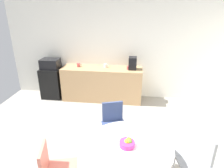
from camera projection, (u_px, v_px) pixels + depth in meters
name	position (u px, v px, depth m)	size (l,w,h in m)	color
wall_back	(118.00, 50.00, 5.30)	(6.00, 0.10, 2.60)	white
counter_block	(102.00, 84.00, 5.35)	(2.12, 0.60, 0.90)	tan
mini_fridge	(53.00, 83.00, 5.52)	(0.54, 0.54, 0.84)	black
microwave	(50.00, 64.00, 5.32)	(0.48, 0.38, 0.26)	black
round_table	(128.00, 153.00, 2.62)	(1.16, 1.16, 0.75)	silver
chair_navy	(113.00, 120.00, 3.56)	(0.53, 0.53, 0.83)	silver
chair_coral	(52.00, 166.00, 2.53)	(0.51, 0.51, 0.83)	silver
chair_gray	(199.00, 154.00, 2.75)	(0.50, 0.50, 0.83)	silver
fruit_bowl	(127.00, 143.00, 2.55)	(0.20, 0.20, 0.11)	#D8338C
mug_white	(128.00, 68.00, 5.04)	(0.13, 0.08, 0.09)	#D84C4C
mug_green	(78.00, 65.00, 5.27)	(0.13, 0.08, 0.09)	#D84C4C
mug_red	(105.00, 65.00, 5.23)	(0.13, 0.08, 0.09)	white
coffee_maker	(133.00, 63.00, 5.03)	(0.20, 0.24, 0.32)	black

